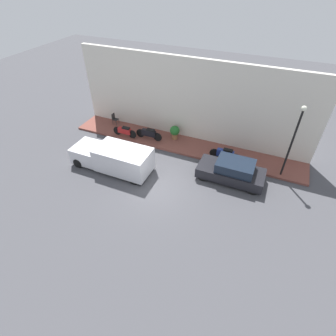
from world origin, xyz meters
The scene contains 11 objects.
ground_plane centered at (0.00, 0.00, 0.00)m, with size 60.00×60.00×0.00m, color #47474C.
sidewalk centered at (4.79, 0.00, 0.08)m, with size 2.25×17.12×0.15m.
building_facade centered at (6.07, 0.00, 2.96)m, with size 0.30×17.12×5.92m.
parked_car centered at (2.47, -4.05, 0.67)m, with size 1.77×4.02×1.41m.
delivery_van centered at (0.59, 3.23, 0.86)m, with size 1.94×5.31×1.67m.
motorcycle_red centered at (4.05, 4.43, 0.59)m, with size 0.30×1.95×0.80m.
motorcycle_blue centered at (4.12, -3.25, 0.63)m, with size 0.30×2.10×0.88m.
motorcycle_black centered at (4.44, 2.58, 0.62)m, with size 0.30×2.07×0.86m.
streetlamp centered at (4.04, -6.88, 3.03)m, with size 0.30×0.30×4.66m.
potted_plant centered at (5.24, 0.84, 0.76)m, with size 0.72×0.72×1.05m.
cafe_chair centered at (5.35, 6.14, 0.66)m, with size 0.40×0.40×0.91m.
Camera 1 is at (-10.32, -5.32, 10.87)m, focal length 28.00 mm.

